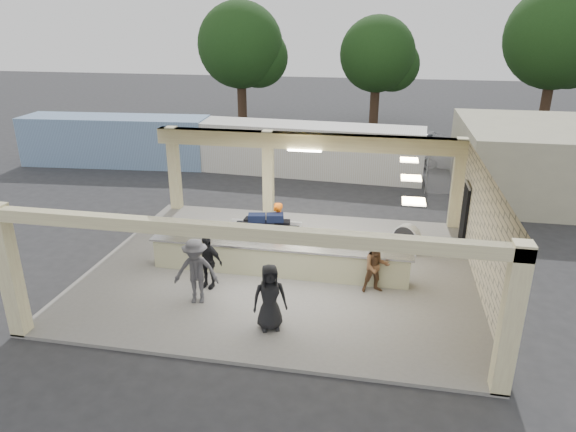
% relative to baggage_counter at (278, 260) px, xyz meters
% --- Properties ---
extents(ground, '(120.00, 120.00, 0.00)m').
position_rel_baggage_counter_xyz_m(ground, '(0.00, 0.50, -0.59)').
color(ground, '#262729').
rests_on(ground, ground).
extents(pavilion, '(12.01, 10.00, 3.55)m').
position_rel_baggage_counter_xyz_m(pavilion, '(0.21, 1.16, 0.76)').
color(pavilion, slate).
rests_on(pavilion, ground).
extents(baggage_counter, '(8.20, 0.58, 0.98)m').
position_rel_baggage_counter_xyz_m(baggage_counter, '(0.00, 0.00, 0.00)').
color(baggage_counter, '#BAB88B').
rests_on(baggage_counter, pavilion).
extents(luggage_cart, '(2.54, 1.66, 1.44)m').
position_rel_baggage_counter_xyz_m(luggage_cart, '(-0.83, 1.40, 0.29)').
color(luggage_cart, silver).
rests_on(luggage_cart, pavilion).
extents(drum_fan, '(0.97, 0.73, 1.04)m').
position_rel_baggage_counter_xyz_m(drum_fan, '(3.96, 2.41, 0.07)').
color(drum_fan, silver).
rests_on(drum_fan, pavilion).
extents(baggage_handler, '(0.49, 0.70, 1.75)m').
position_rel_baggage_counter_xyz_m(baggage_handler, '(-0.41, 1.74, 0.39)').
color(baggage_handler, '#FE650D').
rests_on(baggage_handler, pavilion).
extents(passenger_a, '(0.85, 0.57, 1.61)m').
position_rel_baggage_counter_xyz_m(passenger_a, '(3.02, -0.50, 0.32)').
color(passenger_a, brown).
rests_on(passenger_a, pavilion).
extents(passenger_b, '(1.01, 0.52, 1.64)m').
position_rel_baggage_counter_xyz_m(passenger_b, '(-1.88, -1.13, 0.33)').
color(passenger_b, black).
rests_on(passenger_b, pavilion).
extents(passenger_c, '(1.29, 0.64, 1.91)m').
position_rel_baggage_counter_xyz_m(passenger_c, '(-1.88, -2.04, 0.47)').
color(passenger_c, '#454549').
rests_on(passenger_c, pavilion).
extents(passenger_d, '(0.94, 0.64, 1.79)m').
position_rel_baggage_counter_xyz_m(passenger_d, '(0.42, -2.94, 0.41)').
color(passenger_d, black).
rests_on(passenger_d, pavilion).
extents(car_white_a, '(4.92, 3.46, 1.28)m').
position_rel_baggage_counter_xyz_m(car_white_a, '(7.29, 14.14, 0.05)').
color(car_white_a, white).
rests_on(car_white_a, ground).
extents(car_white_b, '(4.87, 2.40, 1.47)m').
position_rel_baggage_counter_xyz_m(car_white_b, '(10.24, 13.30, 0.15)').
color(car_white_b, white).
rests_on(car_white_b, ground).
extents(car_dark, '(4.58, 2.18, 1.47)m').
position_rel_baggage_counter_xyz_m(car_dark, '(5.78, 16.01, 0.15)').
color(car_dark, black).
rests_on(car_dark, ground).
extents(container_white, '(12.01, 3.17, 2.57)m').
position_rel_baggage_counter_xyz_m(container_white, '(-0.95, 11.75, 0.70)').
color(container_white, silver).
rests_on(container_white, ground).
extents(container_blue, '(10.33, 3.22, 2.65)m').
position_rel_baggage_counter_xyz_m(container_blue, '(-11.64, 11.69, 0.74)').
color(container_blue, '#7DA0C8').
rests_on(container_blue, ground).
extents(fence, '(12.06, 0.06, 2.03)m').
position_rel_baggage_counter_xyz_m(fence, '(11.00, 9.50, 0.47)').
color(fence, gray).
rests_on(fence, ground).
extents(tree_left, '(6.60, 6.30, 9.00)m').
position_rel_baggage_counter_xyz_m(tree_left, '(-7.68, 24.66, 5.00)').
color(tree_left, '#382619').
rests_on(tree_left, ground).
extents(tree_mid, '(6.00, 5.60, 8.00)m').
position_rel_baggage_counter_xyz_m(tree_mid, '(2.32, 26.66, 4.38)').
color(tree_mid, '#382619').
rests_on(tree_mid, ground).
extents(tree_right, '(7.20, 7.00, 10.00)m').
position_rel_baggage_counter_xyz_m(tree_right, '(14.32, 25.66, 5.63)').
color(tree_right, '#382619').
rests_on(tree_right, ground).
extents(adjacent_building, '(6.00, 8.00, 3.20)m').
position_rel_baggage_counter_xyz_m(adjacent_building, '(9.50, 10.50, 1.01)').
color(adjacent_building, '#B2AC8D').
rests_on(adjacent_building, ground).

